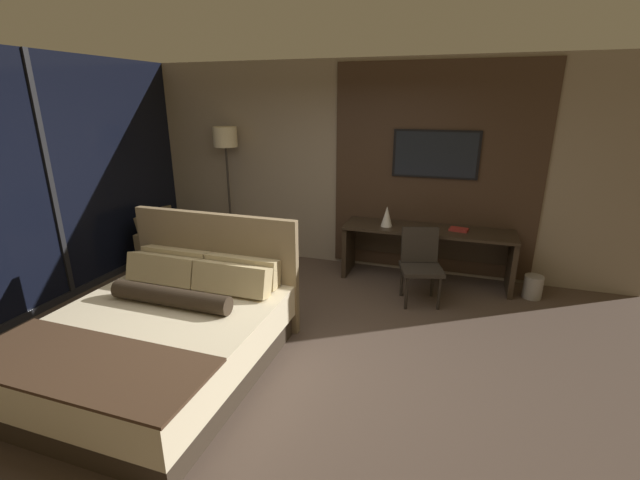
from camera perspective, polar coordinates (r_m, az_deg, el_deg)
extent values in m
plane|color=#4C3D33|center=(4.14, -4.64, -15.45)|extent=(16.00, 16.00, 0.00)
cube|color=gray|center=(5.99, 4.84, 9.63)|extent=(7.20, 0.06, 2.80)
cube|color=#3D2B1E|center=(5.79, 14.98, 8.78)|extent=(2.63, 0.03, 2.70)
cube|color=black|center=(5.72, -32.39, 6.46)|extent=(0.02, 6.00, 2.80)
cube|color=black|center=(5.70, -32.26, 6.46)|extent=(0.04, 0.06, 2.80)
cube|color=black|center=(6.07, -30.09, -6.15)|extent=(0.05, 6.00, 0.08)
cube|color=#33281E|center=(4.12, -21.08, -15.15)|extent=(1.75, 1.98, 0.22)
cube|color=beige|center=(3.98, -21.52, -11.94)|extent=(1.80, 2.04, 0.31)
cube|color=#422D1E|center=(3.50, -28.83, -14.24)|extent=(1.82, 0.71, 0.02)
cube|color=#7F6B4C|center=(4.65, -13.65, -3.66)|extent=(1.84, 0.08, 1.20)
cube|color=tan|center=(4.73, -18.59, -2.81)|extent=(0.76, 0.23, 0.31)
cube|color=tan|center=(4.32, -10.32, -4.08)|extent=(0.76, 0.23, 0.31)
cube|color=tan|center=(4.57, -20.14, -3.69)|extent=(0.76, 0.25, 0.32)
cube|color=tan|center=(4.16, -11.69, -5.11)|extent=(0.76, 0.25, 0.32)
cylinder|color=#2D2319|center=(4.07, -19.31, -7.17)|extent=(1.17, 0.17, 0.17)
cube|color=#2D2319|center=(5.63, 14.17, 1.31)|extent=(2.13, 0.58, 0.03)
cube|color=#2D2319|center=(5.90, 3.85, -1.08)|extent=(0.06, 0.52, 0.69)
cube|color=#2D2319|center=(5.78, 24.17, -3.14)|extent=(0.06, 0.52, 0.69)
cube|color=#2D2319|center=(5.98, 14.18, -0.65)|extent=(2.01, 0.02, 0.34)
cube|color=black|center=(5.72, 15.14, 10.98)|extent=(1.07, 0.04, 0.60)
cube|color=black|center=(5.70, 15.13, 10.96)|extent=(1.01, 0.01, 0.56)
cube|color=#28231E|center=(5.09, 13.35, -3.80)|extent=(0.57, 0.55, 0.05)
cube|color=#28231E|center=(5.19, 13.14, -0.61)|extent=(0.44, 0.22, 0.42)
cylinder|color=black|center=(4.99, 11.45, -6.95)|extent=(0.04, 0.04, 0.40)
cylinder|color=black|center=(5.06, 15.60, -6.88)|extent=(0.04, 0.04, 0.40)
cylinder|color=black|center=(5.30, 10.85, -5.34)|extent=(0.04, 0.04, 0.40)
cylinder|color=black|center=(5.37, 14.76, -5.31)|extent=(0.04, 0.04, 0.40)
cube|color=brown|center=(6.37, -17.87, -1.60)|extent=(0.92, 0.78, 0.45)
cube|color=brown|center=(6.44, -20.97, 2.04)|extent=(0.27, 0.71, 0.38)
cube|color=brown|center=(6.03, -19.79, -2.22)|extent=(0.86, 0.19, 0.59)
cube|color=brown|center=(6.68, -16.25, 0.09)|extent=(0.86, 0.19, 0.59)
cylinder|color=#282623|center=(6.78, -11.53, -1.75)|extent=(0.28, 0.28, 0.03)
cylinder|color=#332D28|center=(6.55, -11.98, 5.06)|extent=(0.03, 0.03, 1.68)
cylinder|color=beige|center=(6.41, -12.54, 13.28)|extent=(0.34, 0.34, 0.28)
cone|color=silver|center=(5.59, 8.90, 3.14)|extent=(0.15, 0.15, 0.26)
cube|color=maroon|center=(5.64, 18.02, 1.34)|extent=(0.24, 0.19, 0.03)
cylinder|color=gray|center=(5.79, 26.52, -5.60)|extent=(0.22, 0.22, 0.28)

